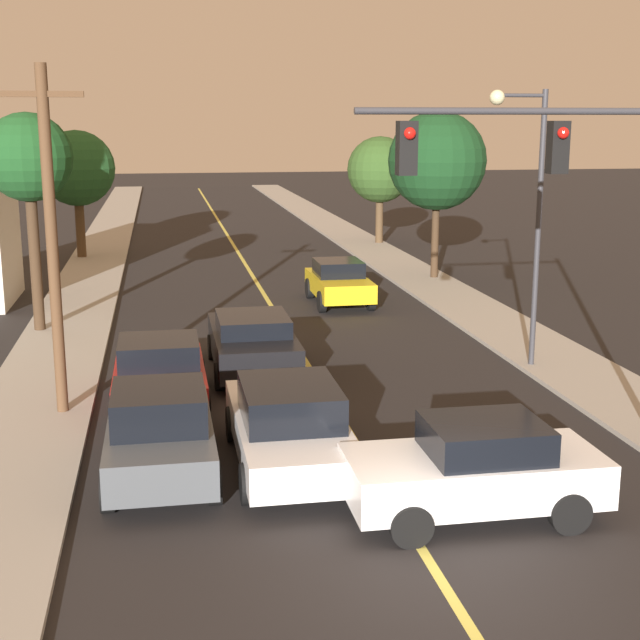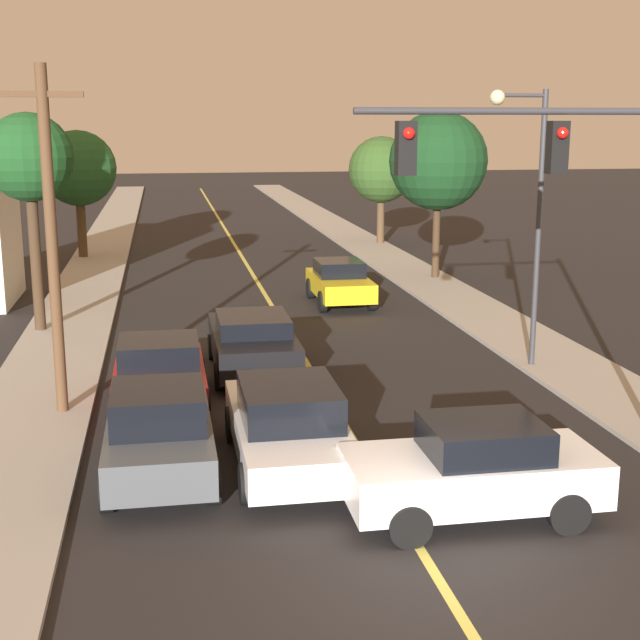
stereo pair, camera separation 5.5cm
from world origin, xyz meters
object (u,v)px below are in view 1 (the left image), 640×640
Objects in this scene: traffic_signal_mast at (579,201)px; tree_left_far at (77,169)px; tree_left_near at (28,160)px; tree_right_near at (437,161)px; car_crossing_right at (476,469)px; car_near_lane_second at (253,342)px; tree_right_far at (380,170)px; car_outer_lane_second at (160,371)px; streetlamp_right at (527,192)px; utility_pole_left at (52,236)px; car_far_oncoming at (339,282)px; car_near_lane_front at (289,424)px; car_outer_lane_front at (160,433)px.

traffic_signal_mast is 29.04m from tree_left_far.
tree_right_near is at bearing 25.13° from tree_left_near.
car_near_lane_second is at bearing 16.30° from car_crossing_right.
tree_right_far is at bearing 82.85° from traffic_signal_mast.
car_outer_lane_second is 0.57× the size of streetlamp_right.
utility_pole_left is (-6.97, 6.27, 3.06)m from car_crossing_right.
streetlamp_right reaches higher than tree_left_near.
car_near_lane_second is 0.63× the size of utility_pole_left.
car_crossing_right is 22.10m from tree_right_near.
car_far_oncoming is 16.99m from car_crossing_right.
tree_right_near reaches higher than tree_left_near.
car_outer_lane_second is 0.73× the size of tree_right_far.
car_outer_lane_second is 9.82m from streetlamp_right.
utility_pole_left reaches higher than car_near_lane_front.
tree_right_far is at bearing 65.81° from car_outer_lane_second.
car_near_lane_front is at bearing -106.96° from tree_right_far.
car_near_lane_second is at bearing 126.87° from traffic_signal_mast.
car_outer_lane_front reaches higher than car_near_lane_front.
car_outer_lane_front is 0.57× the size of utility_pole_left.
car_near_lane_second is 0.67× the size of streetlamp_right.
tree_left_near reaches higher than car_near_lane_front.
streetlamp_right is (6.70, 5.49, 3.65)m from car_near_lane_front.
car_outer_lane_second is 0.54× the size of utility_pole_left.
car_near_lane_front is 30.27m from tree_right_far.
tree_right_far is at bearing 88.24° from tree_right_near.
traffic_signal_mast is at bearing -31.68° from car_outer_lane_second.
car_far_oncoming is 0.98× the size of car_crossing_right.
tree_right_near is (3.35, 18.84, -0.14)m from traffic_signal_mast.
car_near_lane_front is at bearing -90.00° from car_near_lane_second.
car_crossing_right is 0.64× the size of tree_left_near.
traffic_signal_mast is at bearing -4.93° from car_near_lane_front.
streetlamp_right is at bearing 8.57° from car_outer_lane_second.
car_crossing_right is at bearing -139.78° from traffic_signal_mast.
utility_pole_left is at bearing 118.25° from car_outer_lane_front.
car_near_lane_front is at bearing 75.18° from car_far_oncoming.
car_near_lane_front is 0.75× the size of traffic_signal_mast.
car_near_lane_front is 0.68× the size of utility_pole_left.
car_near_lane_front is 0.77× the size of tree_left_near.
tree_right_near is (14.22, -8.07, 0.58)m from tree_left_far.
car_outer_lane_front is 27.01m from tree_left_far.
tree_left_near is at bearing -154.87° from tree_right_near.
tree_right_near reaches higher than car_near_lane_second.
tree_left_far reaches higher than tree_right_far.
car_far_oncoming is at bearing 107.99° from streetlamp_right.
car_outer_lane_second is at bearing -81.22° from tree_left_far.
tree_right_far is (3.67, 29.25, -1.02)m from traffic_signal_mast.
car_outer_lane_second is at bearing -171.43° from streetlamp_right.
car_outer_lane_second is 0.60× the size of traffic_signal_mast.
tree_right_far is at bearing 62.36° from utility_pole_left.
car_outer_lane_second is 0.68× the size of tree_left_far.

